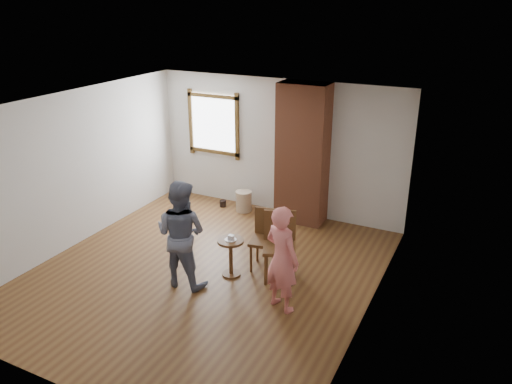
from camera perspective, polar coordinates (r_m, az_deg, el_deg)
ground at (r=7.85m, az=-5.89°, el=-9.18°), size 5.50×5.50×0.00m
room_shell at (r=7.63m, az=-4.37°, el=4.80°), size 5.04×5.52×2.62m
brick_chimney at (r=9.14m, az=5.34°, el=4.28°), size 0.90×0.50×2.60m
stoneware_crock at (r=9.88m, az=-1.41°, el=-1.05°), size 0.36×0.36×0.41m
dark_pot at (r=10.15m, az=-3.80°, el=-1.30°), size 0.13×0.13×0.13m
dining_chair_left at (r=7.77m, az=1.22°, el=-5.00°), size 0.51×0.51×0.94m
dining_chair_right at (r=7.48m, az=2.71°, el=-5.68°), size 0.63×0.63×1.03m
side_table at (r=7.58m, az=-2.90°, el=-6.80°), size 0.40×0.40×0.60m
cake_plate at (r=7.49m, az=-2.93°, el=-5.45°), size 0.18×0.18×0.01m
cake_slice at (r=7.47m, az=-2.87°, el=-5.23°), size 0.08×0.07×0.06m
man at (r=7.27m, az=-8.56°, el=-4.74°), size 0.81×0.64×1.62m
person_pink at (r=6.66m, az=2.99°, el=-7.63°), size 0.64×0.53×1.50m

